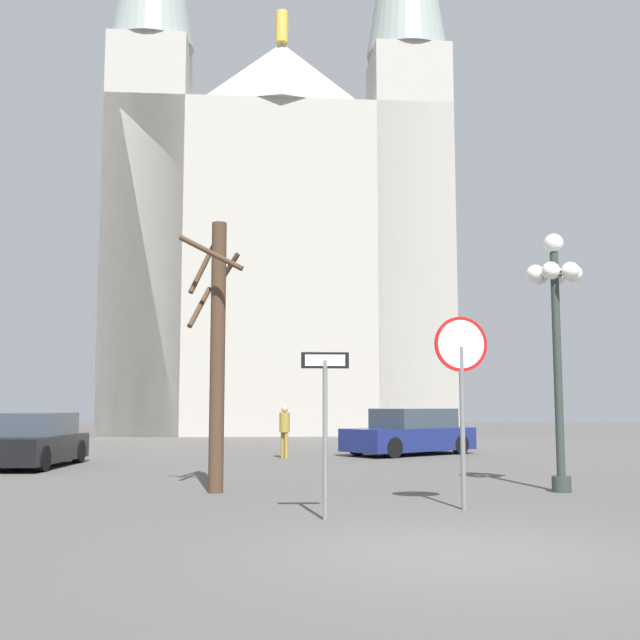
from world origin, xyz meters
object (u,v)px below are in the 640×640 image
Objects in this scene: one_way_arrow_sign at (325,412)px; parked_car_near_navy at (410,433)px; stop_sign at (461,371)px; parked_car_far_black at (33,442)px; street_lamp at (556,312)px; bare_tree at (217,347)px; cathedral at (279,228)px; pedestrian_walking at (285,426)px.

one_way_arrow_sign reaches higher than parked_car_near_navy.
stop_sign is 0.72× the size of parked_car_far_black.
bare_tree is at bearing 178.30° from street_lamp.
bare_tree is 1.09× the size of parked_car_near_navy.
cathedral is at bearing 100.77° from street_lamp.
one_way_arrow_sign is at bearing -88.45° from cathedral.
cathedral reaches higher than parked_car_far_black.
bare_tree is at bearing -98.35° from pedestrian_walking.
pedestrian_walking is at bearing -159.90° from parked_car_near_navy.
stop_sign is 0.59× the size of bare_tree.
cathedral is 7.19× the size of bare_tree.
street_lamp reaches higher than pedestrian_walking.
stop_sign is 0.65× the size of parked_car_near_navy.
one_way_arrow_sign is 12.62m from pedestrian_walking.
parked_car_near_navy is (5.49, 10.60, -2.05)m from bare_tree.
cathedral is 22.77m from pedestrian_walking.
parked_car_near_navy is at bearing 62.62° from bare_tree.
cathedral is at bearing 95.68° from stop_sign.
parked_car_far_black is at bearing 126.83° from one_way_arrow_sign.
parked_car_far_black is (-10.85, -4.42, -0.04)m from parked_car_near_navy.
bare_tree is at bearing -117.38° from parked_car_near_navy.
parked_car_near_navy is (4.48, -18.47, -11.16)m from cathedral.
parked_car_near_navy reaches higher than parked_car_far_black.
bare_tree reaches higher than parked_car_near_navy.
bare_tree is at bearing 118.33° from one_way_arrow_sign.
parked_car_near_navy is at bearing 84.18° from stop_sign.
bare_tree reaches higher than one_way_arrow_sign.
street_lamp reaches higher than one_way_arrow_sign.
cathedral is at bearing 90.92° from pedestrian_walking.
parked_car_near_navy is at bearing -76.37° from cathedral.
pedestrian_walking is at bearing -89.08° from cathedral.
bare_tree is at bearing -49.04° from parked_car_far_black.
stop_sign reaches higher than one_way_arrow_sign.
bare_tree is 8.45m from parked_car_far_black.
parked_car_near_navy is at bearing 20.10° from pedestrian_walking.
one_way_arrow_sign is 12.14m from parked_car_far_black.
parked_car_near_navy is at bearing 75.71° from one_way_arrow_sign.
cathedral is 30.96m from street_lamp.
stop_sign is 0.62× the size of street_lamp.
cathedral is 8.72× the size of parked_car_far_black.
parked_car_near_navy is (3.60, 14.11, -0.84)m from one_way_arrow_sign.
stop_sign is 13.28m from parked_car_near_navy.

